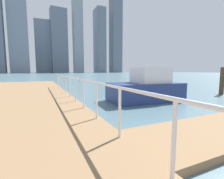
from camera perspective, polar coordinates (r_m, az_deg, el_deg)
ground_plane at (r=14.10m, az=-5.05°, el=-0.65°), size 300.00×300.00×0.00m
boardwalk_railing at (r=2.14m, az=21.47°, el=-9.28°), size 0.06×26.64×1.08m
dock_piling_4 at (r=14.84m, az=34.53°, el=2.56°), size 0.32×0.32×2.06m
moored_boat_0 at (r=9.73m, az=12.03°, el=0.45°), size 4.36×2.44×1.98m
skyline_tower_1 at (r=145.24m, az=-30.77°, el=21.84°), size 13.59×10.49×83.87m
skyline_tower_2 at (r=155.16m, az=-23.22°, el=13.77°), size 13.25×8.11×44.65m
skyline_tower_3 at (r=153.44m, az=-18.29°, el=15.92°), size 13.92×10.74×54.52m
skyline_tower_4 at (r=157.65m, az=-12.15°, el=21.25°), size 8.46×8.15×83.57m
skyline_tower_5 at (r=156.74m, az=-4.41°, el=16.71°), size 8.28×13.68×58.21m
skyline_tower_6 at (r=171.80m, az=1.32°, el=20.62°), size 10.98×10.12×86.29m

